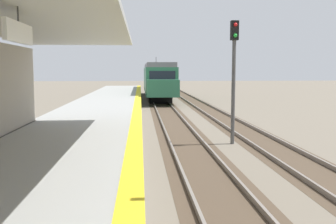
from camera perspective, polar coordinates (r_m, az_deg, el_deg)
station_platform at (r=14.15m, az=-14.24°, el=-4.68°), size 5.00×80.00×0.91m
track_pair_nearest_platform at (r=18.05m, az=1.95°, el=-3.37°), size 2.34×120.00×0.16m
track_pair_middle at (r=18.73m, az=12.36°, el=-3.16°), size 2.34×120.00×0.16m
approaching_train at (r=41.06m, az=-1.61°, el=5.18°), size 2.93×19.60×4.76m
rail_signal_post at (r=15.71m, az=10.23°, el=6.58°), size 0.32×0.34×5.20m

